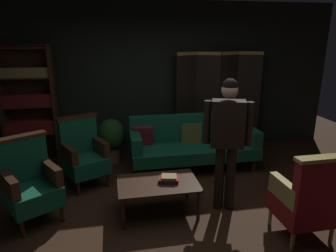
% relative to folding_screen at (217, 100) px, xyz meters
% --- Properties ---
extents(ground_plane, '(10.00, 10.00, 0.00)m').
position_rel_folding_screen_xyz_m(ground_plane, '(-1.25, -2.23, -0.99)').
color(ground_plane, '#331E11').
extents(back_wall, '(7.20, 0.10, 2.80)m').
position_rel_folding_screen_xyz_m(back_wall, '(-1.25, 0.22, 0.41)').
color(back_wall, black).
rests_on(back_wall, ground_plane).
extents(folding_screen, '(1.68, 0.26, 1.90)m').
position_rel_folding_screen_xyz_m(folding_screen, '(0.00, 0.00, 0.00)').
color(folding_screen, black).
rests_on(folding_screen, ground_plane).
extents(bookshelf, '(0.90, 0.32, 2.05)m').
position_rel_folding_screen_xyz_m(bookshelf, '(-3.40, -0.04, 0.06)').
color(bookshelf, '#382114').
rests_on(bookshelf, ground_plane).
extents(velvet_couch, '(2.12, 0.78, 0.88)m').
position_rel_folding_screen_xyz_m(velvet_couch, '(-0.70, -0.78, -0.53)').
color(velvet_couch, '#382114').
rests_on(velvet_couch, ground_plane).
extents(coffee_table, '(1.00, 0.64, 0.42)m').
position_rel_folding_screen_xyz_m(coffee_table, '(-1.50, -2.09, -0.61)').
color(coffee_table, '#382114').
rests_on(coffee_table, ground_plane).
extents(armchair_gilt_accent, '(0.60, 0.58, 1.04)m').
position_rel_folding_screen_xyz_m(armchair_gilt_accent, '(0.01, -2.89, -0.50)').
color(armchair_gilt_accent, tan).
rests_on(armchair_gilt_accent, ground_plane).
extents(armchair_wing_left, '(0.77, 0.77, 1.04)m').
position_rel_folding_screen_xyz_m(armchair_wing_left, '(-2.47, -1.09, -0.50)').
color(armchair_wing_left, '#382114').
rests_on(armchair_wing_left, ground_plane).
extents(armchair_wing_right, '(0.79, 0.79, 1.04)m').
position_rel_folding_screen_xyz_m(armchair_wing_right, '(-3.03, -1.93, -0.50)').
color(armchair_wing_right, '#382114').
rests_on(armchair_wing_right, ground_plane).
extents(standing_figure, '(0.56, 0.33, 1.70)m').
position_rel_folding_screen_xyz_m(standing_figure, '(-0.64, -2.14, 0.04)').
color(standing_figure, black).
rests_on(standing_figure, ground_plane).
extents(potted_plant, '(0.50, 0.50, 0.80)m').
position_rel_folding_screen_xyz_m(potted_plant, '(-2.05, -0.31, -0.53)').
color(potted_plant, brown).
rests_on(potted_plant, ground_plane).
extents(book_navy_cloth, '(0.25, 0.20, 0.03)m').
position_rel_folding_screen_xyz_m(book_navy_cloth, '(-1.36, -2.09, -0.55)').
color(book_navy_cloth, navy).
rests_on(book_navy_cloth, coffee_table).
extents(book_red_leather, '(0.28, 0.22, 0.03)m').
position_rel_folding_screen_xyz_m(book_red_leather, '(-1.36, -2.09, -0.53)').
color(book_red_leather, maroon).
rests_on(book_red_leather, book_navy_cloth).
extents(book_tan_leather, '(0.22, 0.19, 0.03)m').
position_rel_folding_screen_xyz_m(book_tan_leather, '(-1.36, -2.09, -0.50)').
color(book_tan_leather, '#9E7A47').
rests_on(book_tan_leather, book_red_leather).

